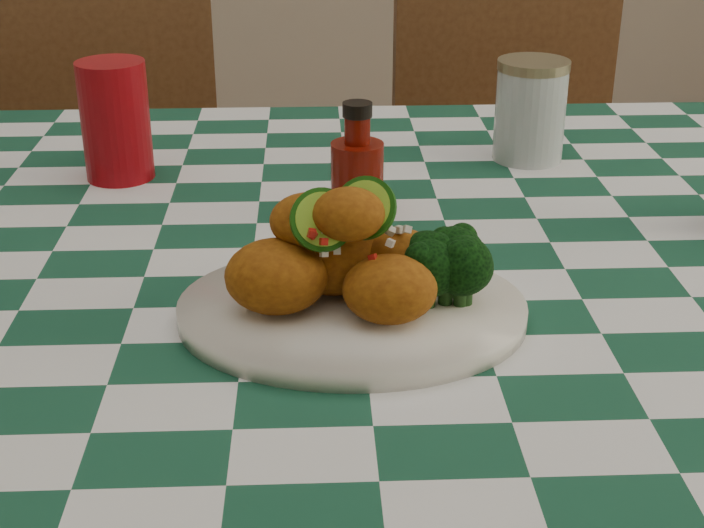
{
  "coord_description": "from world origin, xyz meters",
  "views": [
    {
      "loc": [
        -0.04,
        -0.92,
        1.2
      ],
      "look_at": [
        -0.01,
        -0.16,
        0.84
      ],
      "focal_mm": 50.0,
      "sensor_mm": 36.0,
      "label": 1
    }
  ],
  "objects_px": {
    "fried_chicken_pile": "(348,247)",
    "red_tumbler": "(116,121)",
    "plate": "(352,311)",
    "wooden_chair_right": "(520,228)",
    "mason_jar": "(530,110)",
    "wooden_chair_left": "(128,258)",
    "ketchup_bottle": "(357,160)"
  },
  "relations": [
    {
      "from": "fried_chicken_pile",
      "to": "red_tumbler",
      "type": "distance_m",
      "value": 0.46
    },
    {
      "from": "plate",
      "to": "wooden_chair_right",
      "type": "height_order",
      "value": "wooden_chair_right"
    },
    {
      "from": "wooden_chair_right",
      "to": "mason_jar",
      "type": "bearing_deg",
      "value": -105.98
    },
    {
      "from": "fried_chicken_pile",
      "to": "wooden_chair_right",
      "type": "xyz_separation_m",
      "value": [
        0.36,
        0.93,
        -0.38
      ]
    },
    {
      "from": "plate",
      "to": "wooden_chair_left",
      "type": "xyz_separation_m",
      "value": [
        -0.37,
        0.86,
        -0.33
      ]
    },
    {
      "from": "ketchup_bottle",
      "to": "wooden_chair_left",
      "type": "relative_size",
      "value": 0.14
    },
    {
      "from": "fried_chicken_pile",
      "to": "wooden_chair_right",
      "type": "height_order",
      "value": "wooden_chair_right"
    },
    {
      "from": "fried_chicken_pile",
      "to": "wooden_chair_right",
      "type": "bearing_deg",
      "value": 68.7
    },
    {
      "from": "wooden_chair_left",
      "to": "wooden_chair_right",
      "type": "height_order",
      "value": "wooden_chair_right"
    },
    {
      "from": "plate",
      "to": "ketchup_bottle",
      "type": "relative_size",
      "value": 2.41
    },
    {
      "from": "mason_jar",
      "to": "wooden_chair_left",
      "type": "relative_size",
      "value": 0.14
    },
    {
      "from": "plate",
      "to": "red_tumbler",
      "type": "xyz_separation_m",
      "value": [
        -0.27,
        0.38,
        0.06
      ]
    },
    {
      "from": "fried_chicken_pile",
      "to": "ketchup_bottle",
      "type": "bearing_deg",
      "value": 85.48
    },
    {
      "from": "plate",
      "to": "mason_jar",
      "type": "xyz_separation_m",
      "value": [
        0.24,
        0.43,
        0.05
      ]
    },
    {
      "from": "plate",
      "to": "wooden_chair_left",
      "type": "bearing_deg",
      "value": 113.21
    },
    {
      "from": "plate",
      "to": "wooden_chair_right",
      "type": "relative_size",
      "value": 0.32
    },
    {
      "from": "wooden_chair_left",
      "to": "wooden_chair_right",
      "type": "bearing_deg",
      "value": -10.93
    },
    {
      "from": "ketchup_bottle",
      "to": "red_tumbler",
      "type": "bearing_deg",
      "value": 155.0
    },
    {
      "from": "plate",
      "to": "wooden_chair_right",
      "type": "bearing_deg",
      "value": 68.88
    },
    {
      "from": "ketchup_bottle",
      "to": "wooden_chair_right",
      "type": "bearing_deg",
      "value": 63.23
    },
    {
      "from": "red_tumbler",
      "to": "mason_jar",
      "type": "height_order",
      "value": "red_tumbler"
    },
    {
      "from": "fried_chicken_pile",
      "to": "ketchup_bottle",
      "type": "distance_m",
      "value": 0.25
    },
    {
      "from": "ketchup_bottle",
      "to": "mason_jar",
      "type": "bearing_deg",
      "value": 38.24
    },
    {
      "from": "wooden_chair_left",
      "to": "wooden_chair_right",
      "type": "xyz_separation_m",
      "value": [
        0.72,
        0.07,
        0.01
      ]
    },
    {
      "from": "plate",
      "to": "wooden_chair_right",
      "type": "xyz_separation_m",
      "value": [
        0.36,
        0.93,
        -0.32
      ]
    },
    {
      "from": "plate",
      "to": "fried_chicken_pile",
      "type": "bearing_deg",
      "value": 180.0
    },
    {
      "from": "plate",
      "to": "fried_chicken_pile",
      "type": "distance_m",
      "value": 0.06
    },
    {
      "from": "plate",
      "to": "ketchup_bottle",
      "type": "height_order",
      "value": "ketchup_bottle"
    },
    {
      "from": "red_tumbler",
      "to": "fried_chicken_pile",
      "type": "bearing_deg",
      "value": -55.4
    },
    {
      "from": "plate",
      "to": "mason_jar",
      "type": "relative_size",
      "value": 2.39
    },
    {
      "from": "fried_chicken_pile",
      "to": "wooden_chair_right",
      "type": "distance_m",
      "value": 1.06
    },
    {
      "from": "fried_chicken_pile",
      "to": "red_tumbler",
      "type": "xyz_separation_m",
      "value": [
        -0.26,
        0.38,
        -0.0
      ]
    }
  ]
}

